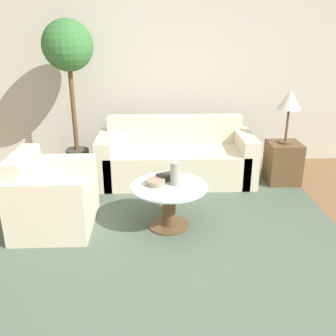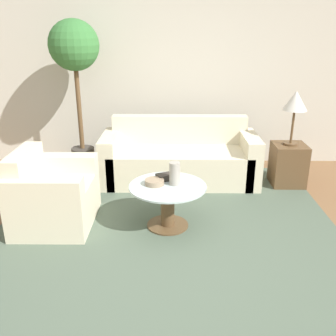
# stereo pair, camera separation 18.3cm
# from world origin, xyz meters

# --- Properties ---
(ground_plane) EXTENTS (14.00, 14.00, 0.00)m
(ground_plane) POSITION_xyz_m (0.00, 0.00, 0.00)
(ground_plane) COLOR brown
(wall_back) EXTENTS (10.00, 0.06, 2.60)m
(wall_back) POSITION_xyz_m (0.00, 2.91, 1.30)
(wall_back) COLOR beige
(wall_back) RESTS_ON ground_plane
(rug) EXTENTS (3.49, 3.45, 0.01)m
(rug) POSITION_xyz_m (-0.06, 0.82, 0.00)
(rug) COLOR #4C5B4C
(rug) RESTS_ON ground_plane
(sofa_main) EXTENTS (2.02, 0.82, 0.82)m
(sofa_main) POSITION_xyz_m (0.08, 2.12, 0.28)
(sofa_main) COLOR beige
(sofa_main) RESTS_ON ground_plane
(armchair) EXTENTS (0.76, 0.90, 0.79)m
(armchair) POSITION_xyz_m (-1.27, 0.89, 0.29)
(armchair) COLOR beige
(armchair) RESTS_ON ground_plane
(coffee_table) EXTENTS (0.78, 0.78, 0.46)m
(coffee_table) POSITION_xyz_m (-0.06, 0.82, 0.29)
(coffee_table) COLOR brown
(coffee_table) RESTS_ON ground_plane
(side_table) EXTENTS (0.41, 0.41, 0.54)m
(side_table) POSITION_xyz_m (1.49, 1.96, 0.27)
(side_table) COLOR brown
(side_table) RESTS_ON ground_plane
(table_lamp) EXTENTS (0.30, 0.30, 0.68)m
(table_lamp) POSITION_xyz_m (1.49, 1.96, 1.08)
(table_lamp) COLOR brown
(table_lamp) RESTS_ON side_table
(potted_plant) EXTENTS (0.64, 0.64, 2.05)m
(potted_plant) POSITION_xyz_m (-1.26, 2.34, 1.54)
(potted_plant) COLOR #3D3833
(potted_plant) RESTS_ON ground_plane
(vase) EXTENTS (0.11, 0.11, 0.23)m
(vase) POSITION_xyz_m (0.01, 0.85, 0.57)
(vase) COLOR #9E998E
(vase) RESTS_ON coffee_table
(bowl) EXTENTS (0.19, 0.19, 0.05)m
(bowl) POSITION_xyz_m (-0.19, 0.85, 0.48)
(bowl) COLOR gray
(bowl) RESTS_ON coffee_table
(book_stack) EXTENTS (0.25, 0.20, 0.06)m
(book_stack) POSITION_xyz_m (-0.06, 0.98, 0.49)
(book_stack) COLOR #38332D
(book_stack) RESTS_ON coffee_table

